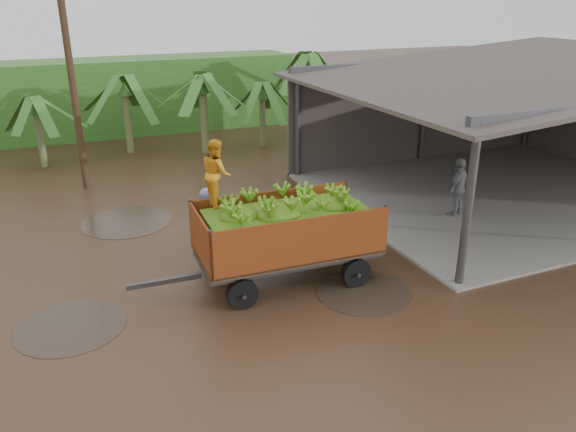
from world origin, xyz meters
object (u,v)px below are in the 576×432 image
(banana_trailer, at_px, (285,231))
(man_grey, at_px, (458,188))
(man_blue, at_px, (207,222))
(utility_pole, at_px, (73,84))

(banana_trailer, xyz_separation_m, man_grey, (6.54, 1.69, -0.34))
(man_blue, height_order, man_grey, man_grey)
(man_blue, relative_size, man_grey, 1.00)
(man_blue, bearing_deg, man_grey, 161.66)
(man_grey, bearing_deg, man_blue, -29.60)
(banana_trailer, distance_m, man_blue, 2.50)
(banana_trailer, bearing_deg, man_grey, 16.98)
(man_blue, xyz_separation_m, man_grey, (7.90, -0.38, 0.00))
(banana_trailer, relative_size, utility_pole, 0.82)
(man_grey, xyz_separation_m, utility_pole, (-10.36, 7.66, 2.74))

